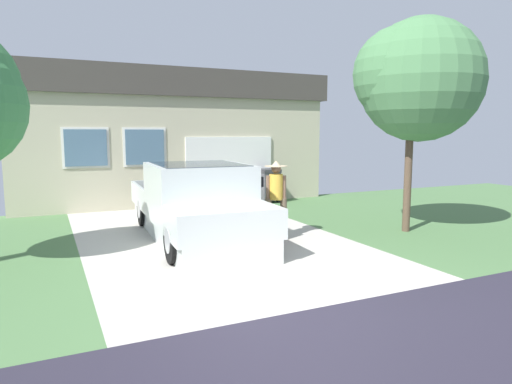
% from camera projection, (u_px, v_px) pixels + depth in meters
% --- Properties ---
extents(ground, '(29.20, 18.60, 0.18)m').
position_uv_depth(ground, '(432.00, 379.00, 4.11)').
color(ground, beige).
extents(pickup_truck, '(2.16, 5.67, 1.59)m').
position_uv_depth(pickup_truck, '(197.00, 206.00, 9.43)').
color(pickup_truck, silver).
rests_on(pickup_truck, ground).
extents(person_with_hat, '(0.48, 0.48, 1.63)m').
position_uv_depth(person_with_hat, '(276.00, 194.00, 9.47)').
color(person_with_hat, brown).
rests_on(person_with_hat, ground).
extents(handbag, '(0.30, 0.18, 0.42)m').
position_uv_depth(handbag, '(272.00, 235.00, 9.24)').
color(handbag, '#B24C56').
rests_on(handbag, ground).
extents(house_with_garage, '(9.97, 6.89, 4.12)m').
position_uv_depth(house_with_garage, '(158.00, 136.00, 16.48)').
color(house_with_garage, '#BBB497').
rests_on(house_with_garage, ground).
extents(front_yard_tree, '(2.75, 2.68, 4.69)m').
position_uv_depth(front_yard_tree, '(414.00, 78.00, 9.90)').
color(front_yard_tree, brown).
rests_on(front_yard_tree, ground).
extents(wheeled_trash_bin, '(0.60, 0.72, 1.06)m').
position_uv_depth(wheeled_trash_bin, '(268.00, 184.00, 14.47)').
color(wheeled_trash_bin, '#424247').
rests_on(wheeled_trash_bin, ground).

